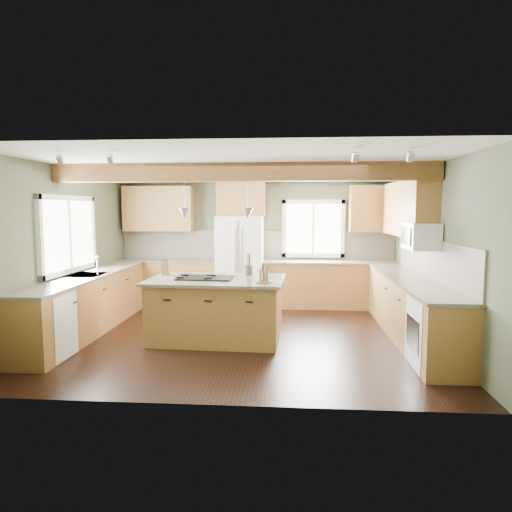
{
  "coord_description": "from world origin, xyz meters",
  "views": [
    {
      "loc": [
        0.69,
        -6.82,
        1.94
      ],
      "look_at": [
        0.15,
        0.3,
        1.21
      ],
      "focal_mm": 32.0,
      "sensor_mm": 36.0,
      "label": 1
    }
  ],
  "objects": [
    {
      "name": "knife_block",
      "position": [
        -1.24,
        0.07,
        1.02
      ],
      "size": [
        0.12,
        0.09,
        0.2
      ],
      "primitive_type": "cube",
      "rotation": [
        0.0,
        0.0,
        -0.03
      ],
      "color": "brown",
      "rests_on": "island_top"
    },
    {
      "name": "ceiling_beam",
      "position": [
        0.0,
        -0.21,
        2.47
      ],
      "size": [
        5.55,
        0.26,
        0.26
      ],
      "primitive_type": "cube",
      "color": "#4C2F15",
      "rests_on": "ceiling"
    },
    {
      "name": "counter_back_left",
      "position": [
        -1.79,
        2.2,
        0.9
      ],
      "size": [
        2.06,
        0.64,
        0.04
      ],
      "primitive_type": "cube",
      "color": "#463D33",
      "rests_on": "base_cab_back_left"
    },
    {
      "name": "refrigerator",
      "position": [
        -0.3,
        2.12,
        0.9
      ],
      "size": [
        0.9,
        0.74,
        1.8
      ],
      "primitive_type": "cube",
      "color": "white",
      "rests_on": "floor"
    },
    {
      "name": "faucet",
      "position": [
        -2.32,
        0.05,
        1.05
      ],
      "size": [
        0.02,
        0.02,
        0.28
      ],
      "primitive_type": "cylinder",
      "color": "#B2B2B7",
      "rests_on": "sink"
    },
    {
      "name": "floor",
      "position": [
        0.0,
        0.0,
        0.0
      ],
      "size": [
        5.6,
        5.6,
        0.0
      ],
      "primitive_type": "plane",
      "color": "black",
      "rests_on": "ground"
    },
    {
      "name": "upper_cab_back_corner",
      "position": [
        2.3,
        2.33,
        1.95
      ],
      "size": [
        0.9,
        0.35,
        0.9
      ],
      "primitive_type": "cube",
      "color": "brown",
      "rests_on": "wall_back"
    },
    {
      "name": "soffit_trim",
      "position": [
        0.0,
        2.4,
        2.54
      ],
      "size": [
        5.55,
        0.2,
        0.1
      ],
      "primitive_type": "cube",
      "color": "#4C2F15",
      "rests_on": "ceiling"
    },
    {
      "name": "counter_right",
      "position": [
        2.5,
        0.05,
        0.9
      ],
      "size": [
        0.64,
        3.74,
        0.04
      ],
      "primitive_type": "cube",
      "color": "#463D33",
      "rests_on": "base_cab_right"
    },
    {
      "name": "backsplash_back",
      "position": [
        0.0,
        2.48,
        1.21
      ],
      "size": [
        5.58,
        0.03,
        0.58
      ],
      "primitive_type": "cube",
      "color": "brown",
      "rests_on": "wall_back"
    },
    {
      "name": "wall_back",
      "position": [
        0.0,
        2.5,
        1.3
      ],
      "size": [
        5.6,
        0.0,
        5.6
      ],
      "primitive_type": "plane",
      "rotation": [
        1.57,
        0.0,
        0.0
      ],
      "color": "#485039",
      "rests_on": "ground"
    },
    {
      "name": "base_cab_back_right",
      "position": [
        1.49,
        2.2,
        0.44
      ],
      "size": [
        2.62,
        0.6,
        0.88
      ],
      "primitive_type": "cube",
      "color": "brown",
      "rests_on": "floor"
    },
    {
      "name": "backsplash_right",
      "position": [
        2.78,
        0.05,
        1.21
      ],
      "size": [
        0.03,
        3.7,
        0.58
      ],
      "primitive_type": "cube",
      "color": "brown",
      "rests_on": "wall_right"
    },
    {
      "name": "microwave",
      "position": [
        2.58,
        -0.05,
        1.55
      ],
      "size": [
        0.4,
        0.7,
        0.38
      ],
      "primitive_type": "cube",
      "color": "white",
      "rests_on": "wall_right"
    },
    {
      "name": "sink",
      "position": [
        -2.5,
        0.05,
        0.91
      ],
      "size": [
        0.5,
        0.65,
        0.03
      ],
      "primitive_type": "cube",
      "color": "#262628",
      "rests_on": "counter_left"
    },
    {
      "name": "wall_right",
      "position": [
        2.8,
        0.0,
        1.3
      ],
      "size": [
        0.0,
        5.0,
        5.0
      ],
      "primitive_type": "plane",
      "rotation": [
        1.57,
        0.0,
        -1.57
      ],
      "color": "#485039",
      "rests_on": "ground"
    },
    {
      "name": "counter_left",
      "position": [
        -2.5,
        0.05,
        0.9
      ],
      "size": [
        0.64,
        3.74,
        0.04
      ],
      "primitive_type": "cube",
      "color": "#463D33",
      "rests_on": "base_cab_left"
    },
    {
      "name": "window_left",
      "position": [
        -2.78,
        0.05,
        1.55
      ],
      "size": [
        0.04,
        1.6,
        1.05
      ],
      "primitive_type": "cube",
      "color": "white",
      "rests_on": "wall_left"
    },
    {
      "name": "island_top",
      "position": [
        -0.4,
        -0.21,
        0.9
      ],
      "size": [
        2.04,
        1.35,
        0.04
      ],
      "primitive_type": "cube",
      "rotation": [
        0.0,
        0.0,
        -0.04
      ],
      "color": "#463D33",
      "rests_on": "island"
    },
    {
      "name": "island",
      "position": [
        -0.4,
        -0.21,
        0.44
      ],
      "size": [
        1.91,
        1.22,
        0.88
      ],
      "primitive_type": "cube",
      "rotation": [
        0.0,
        0.0,
        -0.04
      ],
      "color": "olive",
      "rests_on": "floor"
    },
    {
      "name": "window_back",
      "position": [
        1.15,
        2.48,
        1.55
      ],
      "size": [
        1.1,
        0.04,
        1.0
      ],
      "primitive_type": "cube",
      "color": "white",
      "rests_on": "wall_back"
    },
    {
      "name": "pendant_left",
      "position": [
        -0.86,
        -0.19,
        1.88
      ],
      "size": [
        0.18,
        0.18,
        0.16
      ],
      "primitive_type": "cone",
      "rotation": [
        3.14,
        0.0,
        0.0
      ],
      "color": "#B2B2B7",
      "rests_on": "ceiling"
    },
    {
      "name": "base_cab_back_left",
      "position": [
        -1.79,
        2.2,
        0.44
      ],
      "size": [
        2.02,
        0.6,
        0.88
      ],
      "primitive_type": "cube",
      "color": "brown",
      "rests_on": "floor"
    },
    {
      "name": "counter_back_right",
      "position": [
        1.49,
        2.2,
        0.9
      ],
      "size": [
        2.66,
        0.64,
        0.04
      ],
      "primitive_type": "cube",
      "color": "#463D33",
      "rests_on": "base_cab_back_right"
    },
    {
      "name": "base_cab_left",
      "position": [
        -2.5,
        0.05,
        0.44
      ],
      "size": [
        0.6,
        3.7,
        0.88
      ],
      "primitive_type": "cube",
      "color": "brown",
      "rests_on": "floor"
    },
    {
      "name": "dishwasher",
      "position": [
        -2.49,
        -1.25,
        0.43
      ],
      "size": [
        0.6,
        0.6,
        0.84
      ],
      "primitive_type": "cube",
      "color": "white",
      "rests_on": "floor"
    },
    {
      "name": "upper_cab_right",
      "position": [
        2.62,
        0.9,
        1.95
      ],
      "size": [
        0.35,
        2.2,
        0.9
      ],
      "primitive_type": "cube",
      "color": "brown",
      "rests_on": "wall_right"
    },
    {
      "name": "bottle_tray",
      "position": [
        0.32,
        -0.52,
        1.03
      ],
      "size": [
        0.26,
        0.26,
        0.21
      ],
      "primitive_type": null,
      "rotation": [
        0.0,
        0.0,
        0.14
      ],
      "color": "brown",
      "rests_on": "island_top"
    },
    {
      "name": "oven",
      "position": [
        2.49,
        -1.25,
        0.43
      ],
      "size": [
        0.6,
        0.72,
        0.84
      ],
      "primitive_type": "cube",
      "color": "white",
      "rests_on": "floor"
    },
    {
      "name": "ceiling",
      "position": [
        0.0,
        0.0,
        2.6
      ],
      "size": [
        5.6,
        5.6,
        0.0
      ],
      "primitive_type": "plane",
      "rotation": [
        3.14,
        0.0,
        0.0
      ],
      "color": "silver",
      "rests_on": "wall_back"
    },
    {
      "name": "pendant_right",
      "position": [
        0.07,
        -0.23,
        1.88
      ],
      "size": [
        0.18,
        0.18,
        0.16
      ],
      "primitive_type": "cone",
      "rotation": [
        3.14,
        0.0,
        0.0
      ],
      "color": "#B2B2B7",
      "rests_on": "ceiling"
    },
    {
      "name": "cooktop",
      "position": [
        -0.55,
        -0.2,
        0.93
      ],
      "size": [
        0.83,
        0.57,
        0.02
      ],
      "primitive_type": "cube",
      "rotation": [
        0.0,
        0.0,
        -0.04
      ],
      "color": "black",
      "rests_on": "island_top"
    },
    {
      "name": "utensil_crock",
      "position": [
        0.05,
        0.16,
        1.0
      ],
      "size": [
        0.12,
        0.12,
        0.15
      ],
      "primitive_type": "cylinder",
      "rotation": [
        0.0,
        0.0,
        0.01
      ],
      "color": "#3B332F",
      "rests_on": "island_top"
    },
    {
      "name": "upper_cab_over_fridge",
      "position": [
        -0.3,
        2.33,
        2.15
      ],
      "size": [
        0.96,
        0.35,
        0.7
      ],
      "primitive_type": "cube",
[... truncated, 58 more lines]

